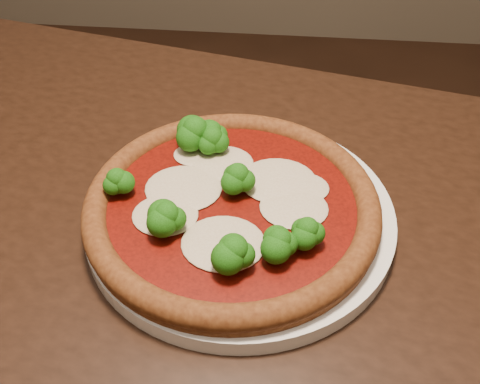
{
  "coord_description": "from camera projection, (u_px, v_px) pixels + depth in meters",
  "views": [
    {
      "loc": [
        0.08,
        -0.34,
        1.15
      ],
      "look_at": [
        0.04,
        0.05,
        0.79
      ],
      "focal_mm": 40.0,
      "sensor_mm": 36.0,
      "label": 1
    }
  ],
  "objects": [
    {
      "name": "plate",
      "position": [
        240.0,
        214.0,
        0.55
      ],
      "size": [
        0.31,
        0.31,
        0.02
      ],
      "primitive_type": "cylinder",
      "color": "white",
      "rests_on": "dining_table"
    },
    {
      "name": "pizza",
      "position": [
        230.0,
        201.0,
        0.53
      ],
      "size": [
        0.29,
        0.29,
        0.06
      ],
      "rotation": [
        0.0,
        0.0,
        0.42
      ],
      "color": "brown",
      "rests_on": "plate"
    },
    {
      "name": "dining_table",
      "position": [
        228.0,
        313.0,
        0.6
      ],
      "size": [
        1.24,
        0.96,
        0.75
      ],
      "rotation": [
        0.0,
        0.0,
        -0.22
      ],
      "color": "black",
      "rests_on": "floor"
    }
  ]
}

